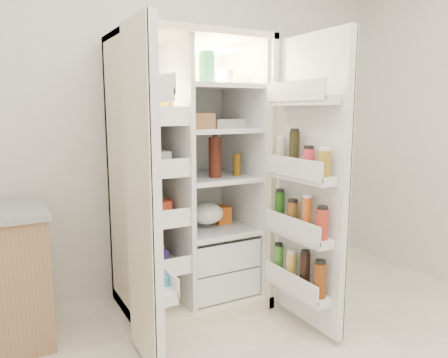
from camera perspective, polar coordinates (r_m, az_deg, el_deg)
wall_back at (r=3.14m, az=-9.50°, el=9.48°), size 4.00×0.02×2.70m
refrigerator at (r=2.92m, az=-4.75°, el=-2.39°), size 0.92×0.70×1.80m
freezer_door at (r=2.15m, az=-10.74°, el=-2.62°), size 0.15×0.40×1.72m
fridge_door at (r=2.56m, az=11.33°, el=-1.38°), size 0.17×0.58×1.72m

